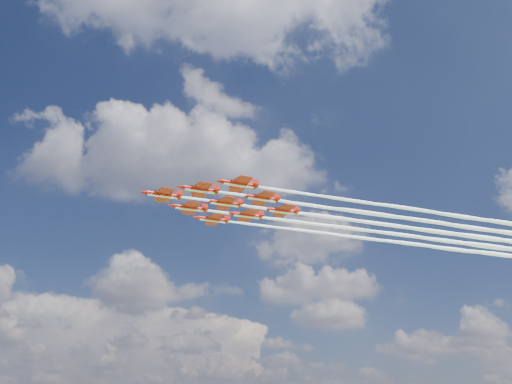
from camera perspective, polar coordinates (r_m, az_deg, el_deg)
jet_lead at (r=165.13m, az=14.61°, el=-3.63°), size 143.92×50.02×2.98m
jet_row2_port at (r=165.01m, az=18.47°, el=-3.13°), size 143.92×50.02×2.98m
jet_row2_starb at (r=175.21m, az=15.88°, el=-4.70°), size 143.92×50.02×2.98m
jet_row3_port at (r=165.64m, az=22.32°, el=-2.61°), size 143.92×50.02×2.98m
jet_row3_centre at (r=175.28m, az=19.52°, el=-4.21°), size 143.92×50.02×2.98m
jet_row3_starb at (r=185.42m, az=17.01°, el=-5.64°), size 143.92×50.02×2.98m
jet_row4_port at (r=176.06m, az=23.14°, el=-3.72°), size 143.92×50.02×2.98m
jet_row4_starb at (r=185.66m, az=20.46°, el=-5.18°), size 143.92×50.02×2.98m
jet_tail at (r=186.58m, az=23.87°, el=-4.70°), size 143.92×50.02×2.98m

